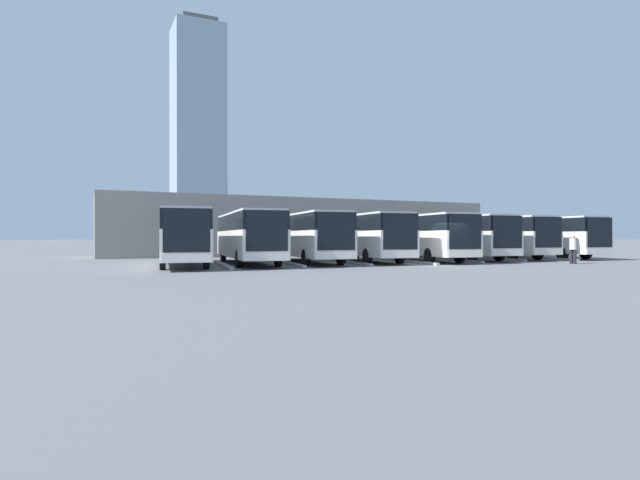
# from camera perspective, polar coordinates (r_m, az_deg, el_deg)

# --- Properties ---
(ground_plane) EXTENTS (600.00, 600.00, 0.00)m
(ground_plane) POSITION_cam_1_polar(r_m,az_deg,el_deg) (30.42, 13.86, -2.82)
(ground_plane) COLOR #5B5B60
(bus_0) EXTENTS (3.93, 12.15, 3.16)m
(bus_0) POSITION_cam_1_polar(r_m,az_deg,el_deg) (44.14, 23.70, 0.46)
(bus_0) COLOR silver
(bus_0) RESTS_ON ground_plane
(curb_divider_0) EXTENTS (1.19, 7.66, 0.15)m
(curb_divider_0) POSITION_cam_1_polar(r_m,az_deg,el_deg) (41.50, 23.68, -1.88)
(curb_divider_0) COLOR #9E9E99
(curb_divider_0) RESTS_ON ground_plane
(bus_1) EXTENTS (3.93, 12.15, 3.16)m
(bus_1) POSITION_cam_1_polar(r_m,az_deg,el_deg) (41.82, 19.18, 0.48)
(bus_1) COLOR silver
(bus_1) RESTS_ON ground_plane
(curb_divider_1) EXTENTS (1.19, 7.66, 0.15)m
(curb_divider_1) POSITION_cam_1_polar(r_m,az_deg,el_deg) (39.18, 18.85, -2.00)
(curb_divider_1) COLOR #9E9E99
(curb_divider_1) RESTS_ON ground_plane
(bus_2) EXTENTS (3.93, 12.15, 3.16)m
(bus_2) POSITION_cam_1_polar(r_m,az_deg,el_deg) (38.89, 15.23, 0.49)
(bus_2) COLOR silver
(bus_2) RESTS_ON ground_plane
(curb_divider_2) EXTENTS (1.19, 7.66, 0.15)m
(curb_divider_2) POSITION_cam_1_polar(r_m,az_deg,el_deg) (36.29, 14.58, -2.18)
(curb_divider_2) COLOR #9E9E99
(curb_divider_2) RESTS_ON ground_plane
(bus_3) EXTENTS (3.93, 12.15, 3.16)m
(bus_3) POSITION_cam_1_polar(r_m,az_deg,el_deg) (35.90, 10.98, 0.51)
(bus_3) COLOR silver
(bus_3) RESTS_ON ground_plane
(curb_divider_3) EXTENTS (1.19, 7.66, 0.15)m
(curb_divider_3) POSITION_cam_1_polar(r_m,az_deg,el_deg) (33.34, 9.95, -2.40)
(curb_divider_3) COLOR #9E9E99
(curb_divider_3) RESTS_ON ground_plane
(bus_4) EXTENTS (3.93, 12.15, 3.16)m
(bus_4) POSITION_cam_1_polar(r_m,az_deg,el_deg) (34.43, 4.72, 0.52)
(bus_4) COLOR silver
(bus_4) RESTS_ON ground_plane
(curb_divider_4) EXTENTS (1.19, 7.66, 0.15)m
(curb_divider_4) POSITION_cam_1_polar(r_m,az_deg,el_deg) (31.96, 3.14, -2.52)
(curb_divider_4) COLOR #9E9E99
(curb_divider_4) RESTS_ON ground_plane
(bus_5) EXTENTS (3.93, 12.15, 3.16)m
(bus_5) POSITION_cam_1_polar(r_m,az_deg,el_deg) (32.83, -1.58, 0.53)
(bus_5) COLOR silver
(bus_5) RESTS_ON ground_plane
(curb_divider_5) EXTENTS (1.19, 7.66, 0.15)m
(curb_divider_5) POSITION_cam_1_polar(r_m,az_deg,el_deg) (30.48, -3.75, -2.66)
(curb_divider_5) COLOR #9E9E99
(curb_divider_5) RESTS_ON ground_plane
(bus_6) EXTENTS (3.93, 12.15, 3.16)m
(bus_6) POSITION_cam_1_polar(r_m,az_deg,el_deg) (31.32, -8.25, 0.53)
(bus_6) COLOR silver
(bus_6) RESTS_ON ground_plane
(curb_divider_6) EXTENTS (1.19, 7.66, 0.15)m
(curb_divider_6) POSITION_cam_1_polar(r_m,az_deg,el_deg) (29.14, -11.06, -2.81)
(curb_divider_6) COLOR #9E9E99
(curb_divider_6) RESTS_ON ground_plane
(bus_7) EXTENTS (3.93, 12.15, 3.16)m
(bus_7) POSITION_cam_1_polar(r_m,az_deg,el_deg) (30.32, -15.51, 0.53)
(bus_7) COLOR silver
(bus_7) RESTS_ON ground_plane
(pedestrian) EXTENTS (0.49, 0.49, 1.83)m
(pedestrian) POSITION_cam_1_polar(r_m,az_deg,el_deg) (34.87, 26.95, -0.82)
(pedestrian) COLOR black
(pedestrian) RESTS_ON ground_plane
(station_building) EXTENTS (37.37, 11.18, 5.23)m
(station_building) POSITION_cam_1_polar(r_m,az_deg,el_deg) (48.98, -1.97, 1.51)
(station_building) COLOR gray
(station_building) RESTS_ON ground_plane
(office_tower) EXTENTS (17.24, 17.24, 78.86)m
(office_tower) POSITION_cam_1_polar(r_m,az_deg,el_deg) (187.62, -13.80, 11.79)
(office_tower) COLOR #93A8B7
(office_tower) RESTS_ON ground_plane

